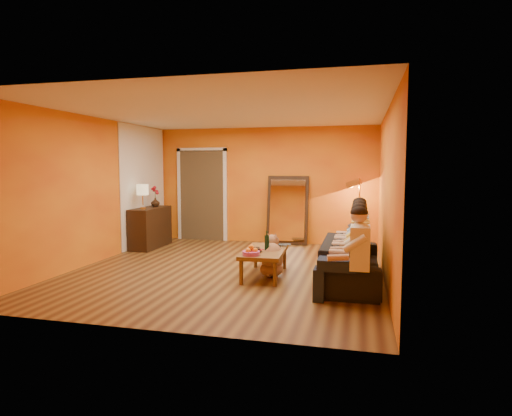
% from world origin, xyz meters
% --- Properties ---
extents(room_shell, '(5.00, 5.50, 2.60)m').
position_xyz_m(room_shell, '(0.00, 0.37, 1.30)').
color(room_shell, brown).
rests_on(room_shell, ground).
extents(white_accent, '(0.02, 1.90, 2.58)m').
position_xyz_m(white_accent, '(-2.48, 1.75, 1.30)').
color(white_accent, white).
rests_on(white_accent, wall_left).
extents(doorway_recess, '(1.06, 0.30, 2.10)m').
position_xyz_m(doorway_recess, '(-1.50, 2.83, 1.05)').
color(doorway_recess, '#3F2D19').
rests_on(doorway_recess, floor).
extents(door_jamb_left, '(0.08, 0.06, 2.20)m').
position_xyz_m(door_jamb_left, '(-2.07, 2.71, 1.05)').
color(door_jamb_left, white).
rests_on(door_jamb_left, wall_back).
extents(door_jamb_right, '(0.08, 0.06, 2.20)m').
position_xyz_m(door_jamb_right, '(-0.93, 2.71, 1.05)').
color(door_jamb_right, white).
rests_on(door_jamb_right, wall_back).
extents(door_header, '(1.22, 0.06, 0.08)m').
position_xyz_m(door_header, '(-1.50, 2.71, 2.12)').
color(door_header, white).
rests_on(door_header, wall_back).
extents(mirror_frame, '(0.92, 0.27, 1.51)m').
position_xyz_m(mirror_frame, '(0.55, 2.63, 0.76)').
color(mirror_frame, black).
rests_on(mirror_frame, floor).
extents(mirror_glass, '(0.78, 0.21, 1.35)m').
position_xyz_m(mirror_glass, '(0.55, 2.59, 0.76)').
color(mirror_glass, white).
rests_on(mirror_glass, mirror_frame).
extents(sideboard, '(0.44, 1.18, 0.85)m').
position_xyz_m(sideboard, '(-2.24, 1.55, 0.42)').
color(sideboard, black).
rests_on(sideboard, floor).
extents(table_lamp, '(0.24, 0.24, 0.51)m').
position_xyz_m(table_lamp, '(-2.24, 1.25, 1.10)').
color(table_lamp, beige).
rests_on(table_lamp, sideboard).
extents(sofa, '(2.12, 0.83, 0.62)m').
position_xyz_m(sofa, '(2.00, -0.28, 0.31)').
color(sofa, black).
rests_on(sofa, floor).
extents(coffee_table, '(0.68, 1.25, 0.42)m').
position_xyz_m(coffee_table, '(0.68, -0.27, 0.21)').
color(coffee_table, brown).
rests_on(coffee_table, floor).
extents(floor_lamp, '(0.34, 0.29, 1.44)m').
position_xyz_m(floor_lamp, '(2.10, 2.26, 0.72)').
color(floor_lamp, '#C58539').
rests_on(floor_lamp, floor).
extents(dog, '(0.42, 0.60, 0.67)m').
position_xyz_m(dog, '(0.79, -0.21, 0.33)').
color(dog, '#9E6347').
rests_on(dog, floor).
extents(person_far_left, '(0.70, 0.44, 1.22)m').
position_xyz_m(person_far_left, '(2.13, -1.28, 0.61)').
color(person_far_left, white).
rests_on(person_far_left, sofa).
extents(person_mid_left, '(0.70, 0.44, 1.22)m').
position_xyz_m(person_mid_left, '(2.13, -0.73, 0.61)').
color(person_mid_left, gold).
rests_on(person_mid_left, sofa).
extents(person_mid_right, '(0.70, 0.44, 1.22)m').
position_xyz_m(person_mid_right, '(2.13, -0.18, 0.61)').
color(person_mid_right, '#85A6CE').
rests_on(person_mid_right, sofa).
extents(person_far_right, '(0.70, 0.44, 1.22)m').
position_xyz_m(person_far_right, '(2.13, 0.37, 0.61)').
color(person_far_right, '#303135').
rests_on(person_far_right, sofa).
extents(fruit_bowl, '(0.26, 0.26, 0.16)m').
position_xyz_m(fruit_bowl, '(0.58, -0.72, 0.50)').
color(fruit_bowl, '#BF4391').
rests_on(fruit_bowl, coffee_table).
extents(wine_bottle, '(0.07, 0.07, 0.31)m').
position_xyz_m(wine_bottle, '(0.73, -0.32, 0.58)').
color(wine_bottle, black).
rests_on(wine_bottle, coffee_table).
extents(tumbler, '(0.11, 0.11, 0.09)m').
position_xyz_m(tumbler, '(0.80, -0.15, 0.46)').
color(tumbler, '#B27F3F').
rests_on(tumbler, coffee_table).
extents(laptop, '(0.39, 0.29, 0.03)m').
position_xyz_m(laptop, '(0.86, 0.08, 0.43)').
color(laptop, black).
rests_on(laptop, coffee_table).
extents(book_lower, '(0.20, 0.24, 0.02)m').
position_xyz_m(book_lower, '(0.50, -0.47, 0.43)').
color(book_lower, black).
rests_on(book_lower, coffee_table).
extents(book_mid, '(0.24, 0.27, 0.02)m').
position_xyz_m(book_mid, '(0.51, -0.46, 0.45)').
color(book_mid, '#A31222').
rests_on(book_mid, book_lower).
extents(book_upper, '(0.21, 0.24, 0.02)m').
position_xyz_m(book_upper, '(0.50, -0.48, 0.47)').
color(book_upper, black).
rests_on(book_upper, book_mid).
extents(vase, '(0.19, 0.19, 0.19)m').
position_xyz_m(vase, '(-2.24, 1.80, 0.95)').
color(vase, black).
rests_on(vase, sideboard).
extents(flowers, '(0.17, 0.17, 0.45)m').
position_xyz_m(flowers, '(-2.24, 1.80, 1.19)').
color(flowers, '#A31222').
rests_on(flowers, vase).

